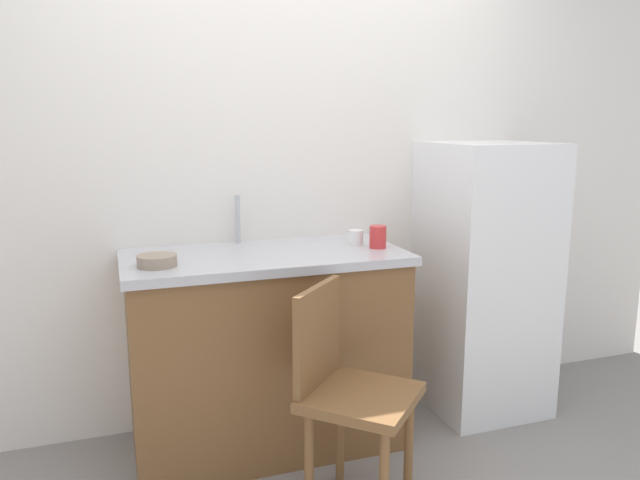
{
  "coord_description": "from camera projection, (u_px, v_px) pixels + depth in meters",
  "views": [
    {
      "loc": [
        -0.81,
        -1.98,
        1.51
      ],
      "look_at": [
        0.08,
        0.6,
        0.98
      ],
      "focal_mm": 34.31,
      "sensor_mm": 36.0,
      "label": 1
    }
  ],
  "objects": [
    {
      "name": "refrigerator",
      "position": [
        484.0,
        278.0,
        3.19
      ],
      "size": [
        0.57,
        0.58,
        1.4
      ],
      "primitive_type": "cube",
      "color": "white",
      "rests_on": "ground_plane"
    },
    {
      "name": "back_wall",
      "position": [
        279.0,
        163.0,
        3.07
      ],
      "size": [
        4.8,
        0.1,
        2.6
      ],
      "primitive_type": "cube",
      "color": "white",
      "rests_on": "ground_plane"
    },
    {
      "name": "countertop",
      "position": [
        264.0,
        257.0,
        2.76
      ],
      "size": [
        1.26,
        0.64,
        0.04
      ],
      "primitive_type": "cube",
      "color": "#B7B7BC",
      "rests_on": "cabinet_base"
    },
    {
      "name": "faucet",
      "position": [
        238.0,
        219.0,
        2.95
      ],
      "size": [
        0.02,
        0.02,
        0.23
      ],
      "primitive_type": "cylinder",
      "color": "#B7B7BC",
      "rests_on": "countertop"
    },
    {
      "name": "terracotta_bowl",
      "position": [
        157.0,
        261.0,
        2.49
      ],
      "size": [
        0.16,
        0.16,
        0.05
      ],
      "primitive_type": "cylinder",
      "color": "gray",
      "rests_on": "countertop"
    },
    {
      "name": "cup_white",
      "position": [
        356.0,
        238.0,
        2.92
      ],
      "size": [
        0.07,
        0.07,
        0.07
      ],
      "primitive_type": "cylinder",
      "color": "white",
      "rests_on": "countertop"
    },
    {
      "name": "cup_red",
      "position": [
        378.0,
        237.0,
        2.85
      ],
      "size": [
        0.08,
        0.08,
        0.1
      ],
      "primitive_type": "cylinder",
      "color": "red",
      "rests_on": "countertop"
    },
    {
      "name": "chair",
      "position": [
        346.0,
        387.0,
        2.36
      ],
      "size": [
        0.57,
        0.57,
        0.89
      ],
      "rotation": [
        0.0,
        0.0,
        0.8
      ],
      "color": "brown",
      "rests_on": "ground_plane"
    },
    {
      "name": "cabinet_base",
      "position": [
        266.0,
        353.0,
        2.85
      ],
      "size": [
        1.22,
        0.6,
        0.89
      ],
      "primitive_type": "cube",
      "color": "brown",
      "rests_on": "ground_plane"
    }
  ]
}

